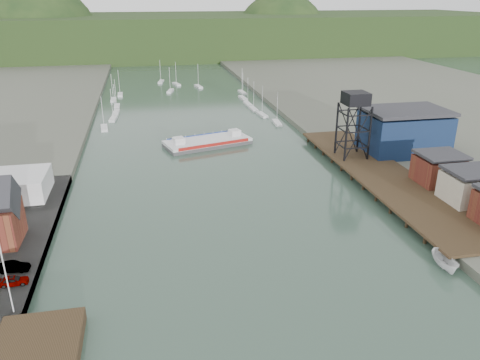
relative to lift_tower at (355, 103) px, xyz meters
name	(u,v)px	position (x,y,z in m)	size (l,w,h in m)	color
ground	(280,338)	(-35.00, -58.00, -15.65)	(600.00, 600.00, 0.00)	#283F33
east_pier	(383,175)	(2.00, -13.00, -13.75)	(14.00, 70.00, 2.45)	#2D2313
white_shed	(1,186)	(-79.00, -8.00, -11.80)	(18.00, 12.00, 4.50)	silver
flagpole	(5,272)	(-68.00, -48.00, -8.05)	(0.16, 0.16, 12.00)	silver
lift_tower	(355,103)	(0.00, 0.00, 0.00)	(6.50, 6.50, 16.00)	black
blue_shed	(404,131)	(15.00, 2.00, -8.59)	(20.50, 14.50, 11.30)	#0D1D3D
marina_sailboats	(182,101)	(-34.92, 80.46, -15.30)	(57.71, 92.65, 0.90)	silver
distant_hills	(155,38)	(-38.98, 243.35, -5.27)	(500.00, 120.00, 80.00)	black
chain_ferry	(208,142)	(-32.89, 22.73, -14.67)	(25.43, 15.59, 3.42)	#434345
motorboat	(445,262)	(-5.62, -47.94, -14.43)	(2.38, 6.32, 2.44)	silver
car_west_a	(13,280)	(-69.45, -41.52, -13.34)	(1.68, 4.17, 1.42)	#999999
car_west_b	(13,267)	(-70.21, -37.81, -13.30)	(1.58, 4.52, 1.49)	#999999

